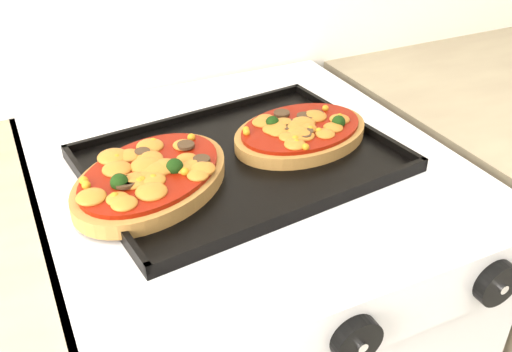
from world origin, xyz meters
TOP-DOWN VIEW (x-y plane):
  - control_panel at (-0.03, 1.39)m, footprint 0.60×0.02m
  - knob_center at (-0.04, 1.37)m, footprint 0.06×0.02m
  - knob_right at (0.16, 1.37)m, footprint 0.06×0.02m
  - baking_tray at (-0.04, 1.67)m, footprint 0.46×0.36m
  - pizza_left at (-0.18, 1.66)m, footprint 0.30×0.28m
  - pizza_right at (0.07, 1.69)m, footprint 0.24×0.19m

SIDE VIEW (x-z plane):
  - control_panel at x=-0.03m, z-range 0.81..0.90m
  - knob_center at x=-0.04m, z-range 0.83..0.88m
  - knob_right at x=0.16m, z-range 0.82..0.89m
  - baking_tray at x=-0.04m, z-range 0.91..0.93m
  - pizza_right at x=0.07m, z-range 0.92..0.95m
  - pizza_left at x=-0.18m, z-range 0.92..0.96m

